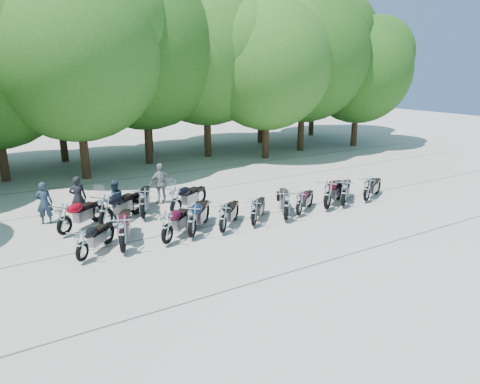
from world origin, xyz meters
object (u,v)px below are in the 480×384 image
motorcycle_13 (143,203)px  motorcycle_14 (176,200)px  motorcycle_6 (286,205)px  motorcycle_1 (122,233)px  motorcycle_4 (223,218)px  motorcycle_7 (299,203)px  rider_3 (78,198)px  motorcycle_3 (192,220)px  rider_1 (115,201)px  motorcycle_12 (105,210)px  motorcycle_8 (328,194)px  motorcycle_11 (64,218)px  motorcycle_2 (167,227)px  rider_0 (44,203)px  motorcycle_0 (81,244)px  motorcycle_10 (367,189)px  motorcycle_5 (254,212)px  rider_2 (161,184)px  motorcycle_9 (344,192)px

motorcycle_13 → motorcycle_14: 1.26m
motorcycle_6 → motorcycle_13: bearing=0.3°
motorcycle_1 → motorcycle_4: motorcycle_1 is taller
motorcycle_7 → rider_3: size_ratio=1.19×
motorcycle_4 → motorcycle_3: bearing=38.3°
rider_1 → motorcycle_4: bearing=128.2°
motorcycle_4 → motorcycle_12: (-3.33, 2.59, 0.11)m
motorcycle_8 → motorcycle_11: bearing=42.9°
motorcycle_2 → motorcycle_4: 2.03m
motorcycle_2 → motorcycle_6: (4.65, -0.17, 0.02)m
motorcycle_6 → rider_0: size_ratio=1.50×
motorcycle_1 → motorcycle_11: (-1.28, 2.48, -0.05)m
motorcycle_0 → motorcycle_10: 11.73m
motorcycle_10 → rider_0: bearing=44.7°
motorcycle_0 → motorcycle_7: bearing=-137.1°
motorcycle_6 → motorcycle_14: (-3.29, 2.68, -0.01)m
motorcycle_0 → motorcycle_12: (1.33, 2.45, 0.13)m
motorcycle_5 → motorcycle_11: size_ratio=0.88×
rider_0 → rider_3: bearing=-169.0°
rider_0 → rider_3: (1.17, -0.11, 0.04)m
motorcycle_14 → rider_1: bearing=42.2°
motorcycle_1 → rider_2: bearing=-103.1°
motorcycle_1 → motorcycle_13: (1.56, 2.68, 0.00)m
motorcycle_8 → rider_0: rider_0 is taller
motorcycle_12 → rider_1: (0.51, 0.64, 0.09)m
motorcycle_7 → rider_0: 9.53m
motorcycle_8 → motorcycle_12: 8.57m
motorcycle_6 → motorcycle_11: 7.85m
motorcycle_1 → motorcycle_8: 8.31m
motorcycle_12 → rider_1: bearing=-76.0°
motorcycle_3 → motorcycle_11: (-3.62, 2.47, -0.03)m
motorcycle_9 → motorcycle_10: bearing=-129.7°
motorcycle_6 → rider_1: 6.40m
rider_0 → motorcycle_6: bearing=166.7°
motorcycle_7 → motorcycle_4: bearing=57.3°
motorcycle_2 → rider_3: 4.57m
motorcycle_10 → motorcycle_12: (-10.40, 2.55, 0.10)m
motorcycle_1 → motorcycle_9: motorcycle_1 is taller
rider_1 → motorcycle_7: bearing=150.3°
motorcycle_5 → motorcycle_1: bearing=43.6°
motorcycle_13 → rider_3: rider_3 is taller
motorcycle_4 → motorcycle_5: (1.30, 0.03, -0.03)m
motorcycle_5 → motorcycle_7: size_ratio=1.01×
motorcycle_0 → motorcycle_3: motorcycle_3 is taller
rider_2 → rider_3: (-3.43, -0.28, -0.02)m
motorcycle_5 → rider_3: (-5.23, 4.19, 0.27)m
motorcycle_13 → rider_1: bearing=-1.2°
motorcycle_5 → rider_3: bearing=6.2°
motorcycle_5 → motorcycle_6: size_ratio=0.85×
rider_1 → motorcycle_5: bearing=139.2°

